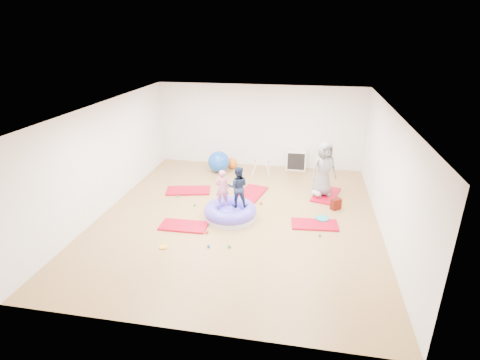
# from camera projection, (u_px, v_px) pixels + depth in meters

# --- Properties ---
(room) EXTENTS (7.01, 8.01, 2.81)m
(room) POSITION_uv_depth(u_px,v_px,m) (238.00, 166.00, 9.10)
(room) COLOR #A0694A
(room) RESTS_ON ground
(gym_mat_front_left) EXTENTS (1.15, 0.59, 0.05)m
(gym_mat_front_left) POSITION_uv_depth(u_px,v_px,m) (184.00, 226.00, 9.12)
(gym_mat_front_left) COLOR #B7002F
(gym_mat_front_left) RESTS_ON ground
(gym_mat_mid_left) EXTENTS (1.38, 0.90, 0.05)m
(gym_mat_mid_left) POSITION_uv_depth(u_px,v_px,m) (188.00, 191.00, 11.11)
(gym_mat_mid_left) COLOR #B7002F
(gym_mat_mid_left) RESTS_ON ground
(gym_mat_center_back) EXTENTS (0.91, 1.39, 0.05)m
(gym_mat_center_back) POSITION_uv_depth(u_px,v_px,m) (251.00, 194.00, 10.88)
(gym_mat_center_back) COLOR #B7002F
(gym_mat_center_back) RESTS_ON ground
(gym_mat_right) EXTENTS (1.17, 0.66, 0.05)m
(gym_mat_right) POSITION_uv_depth(u_px,v_px,m) (315.00, 225.00, 9.19)
(gym_mat_right) COLOR #B7002F
(gym_mat_right) RESTS_ON ground
(gym_mat_rear_right) EXTENTS (0.92, 1.36, 0.05)m
(gym_mat_rear_right) POSITION_uv_depth(u_px,v_px,m) (326.00, 195.00, 10.84)
(gym_mat_rear_right) COLOR #B7002F
(gym_mat_rear_right) RESTS_ON ground
(inflatable_cushion) EXTENTS (1.34, 1.34, 0.42)m
(inflatable_cushion) POSITION_uv_depth(u_px,v_px,m) (230.00, 212.00, 9.49)
(inflatable_cushion) COLOR silver
(inflatable_cushion) RESTS_ON ground
(child_pink) EXTENTS (0.41, 0.36, 0.96)m
(child_pink) POSITION_uv_depth(u_px,v_px,m) (222.00, 186.00, 9.27)
(child_pink) COLOR #C86587
(child_pink) RESTS_ON inflatable_cushion
(child_navy) EXTENTS (0.56, 0.46, 1.06)m
(child_navy) POSITION_uv_depth(u_px,v_px,m) (238.00, 185.00, 9.21)
(child_navy) COLOR #17213C
(child_navy) RESTS_ON inflatable_cushion
(adult_caregiver) EXTENTS (0.90, 0.79, 1.56)m
(adult_caregiver) POSITION_uv_depth(u_px,v_px,m) (324.00, 169.00, 10.50)
(adult_caregiver) COLOR slate
(adult_caregiver) RESTS_ON gym_mat_rear_right
(infant) EXTENTS (0.35, 0.35, 0.21)m
(infant) POSITION_uv_depth(u_px,v_px,m) (318.00, 193.00, 10.65)
(infant) COLOR #9FC1FF
(infant) RESTS_ON gym_mat_rear_right
(ball_pit_balls) EXTENTS (4.04, 2.47, 0.07)m
(ball_pit_balls) POSITION_uv_depth(u_px,v_px,m) (230.00, 219.00, 9.42)
(ball_pit_balls) COLOR green
(ball_pit_balls) RESTS_ON ground
(exercise_ball_blue) EXTENTS (0.71, 0.71, 0.71)m
(exercise_ball_blue) POSITION_uv_depth(u_px,v_px,m) (219.00, 162.00, 12.51)
(exercise_ball_blue) COLOR #144BAD
(exercise_ball_blue) RESTS_ON ground
(exercise_ball_orange) EXTENTS (0.37, 0.37, 0.37)m
(exercise_ball_orange) POSITION_uv_depth(u_px,v_px,m) (232.00, 163.00, 12.89)
(exercise_ball_orange) COLOR #D85D14
(exercise_ball_orange) RESTS_ON ground
(infant_play_gym) EXTENTS (0.61, 0.58, 0.47)m
(infant_play_gym) POSITION_uv_depth(u_px,v_px,m) (262.00, 165.00, 12.32)
(infant_play_gym) COLOR white
(infant_play_gym) RESTS_ON ground
(cube_shelf) EXTENTS (0.67, 0.33, 0.67)m
(cube_shelf) POSITION_uv_depth(u_px,v_px,m) (296.00, 160.00, 12.74)
(cube_shelf) COLOR white
(cube_shelf) RESTS_ON ground
(balance_disc) EXTENTS (0.33, 0.33, 0.07)m
(balance_disc) POSITION_uv_depth(u_px,v_px,m) (322.00, 219.00, 9.43)
(balance_disc) COLOR teal
(balance_disc) RESTS_ON ground
(backpack) EXTENTS (0.31, 0.29, 0.30)m
(backpack) POSITION_uv_depth(u_px,v_px,m) (336.00, 204.00, 9.96)
(backpack) COLOR #8D1303
(backpack) RESTS_ON ground
(yellow_toy) EXTENTS (0.20, 0.20, 0.03)m
(yellow_toy) POSITION_uv_depth(u_px,v_px,m) (163.00, 247.00, 8.26)
(yellow_toy) COLOR gold
(yellow_toy) RESTS_ON ground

